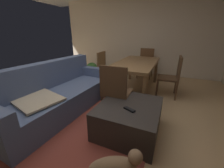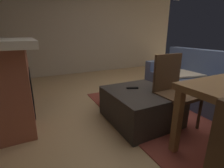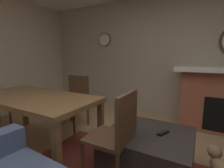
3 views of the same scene
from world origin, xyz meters
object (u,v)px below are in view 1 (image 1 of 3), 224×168
object	(u,v)px
tv_remote	(129,109)
dining_chair_south	(173,74)
dining_chair_east	(146,61)
small_dog	(116,165)
dining_table	(136,65)
potted_plant	(92,70)
dining_chair_north	(105,67)
couch	(58,95)
dining_chair_west	(116,89)
ottoman_coffee_table	(129,118)

from	to	relation	value
tv_remote	dining_chair_south	size ratio (longest dim) A/B	0.17
dining_chair_south	dining_chair_east	distance (m)	1.55
dining_chair_south	small_dog	size ratio (longest dim) A/B	1.80
dining_table	potted_plant	xyz separation A→B (m)	(0.34, 1.49, -0.37)
dining_chair_north	small_dog	bearing A→B (deg)	-151.16
couch	dining_chair_south	xyz separation A→B (m)	(1.53, -1.90, 0.21)
dining_chair_west	potted_plant	xyz separation A→B (m)	(1.65, 1.49, -0.23)
ottoman_coffee_table	dining_table	bearing A→B (deg)	11.56
small_dog	dining_chair_north	bearing A→B (deg)	28.84
dining_chair_west	dining_chair_east	distance (m)	2.61
dining_table	dining_chair_east	distance (m)	1.31
dining_chair_north	small_dog	distance (m)	2.64
couch	dining_chair_north	world-z (taller)	dining_chair_north
dining_chair_east	potted_plant	world-z (taller)	dining_chair_east
tv_remote	dining_chair_north	world-z (taller)	dining_chair_north
dining_chair_west	potted_plant	size ratio (longest dim) A/B	1.73
dining_table	small_dog	xyz separation A→B (m)	(-2.29, -0.42, -0.50)
couch	dining_chair_south	distance (m)	2.45
couch	dining_chair_east	size ratio (longest dim) A/B	2.46
tv_remote	dining_chair_west	size ratio (longest dim) A/B	0.17
tv_remote	small_dog	distance (m)	0.67
dining_table	small_dog	bearing A→B (deg)	-169.57
tv_remote	dining_chair_north	distance (m)	2.07
couch	potted_plant	size ratio (longest dim) A/B	4.27
ottoman_coffee_table	dining_chair_east	xyz separation A→B (m)	(2.85, 0.32, 0.31)
ottoman_coffee_table	potted_plant	xyz separation A→B (m)	(1.89, 1.80, 0.08)
dining_chair_east	small_dog	distance (m)	3.64
couch	potted_plant	world-z (taller)	couch
couch	dining_chair_west	distance (m)	1.10
ottoman_coffee_table	dining_chair_north	xyz separation A→B (m)	(1.55, 1.16, 0.31)
dining_chair_east	dining_chair_south	bearing A→B (deg)	-147.19
tv_remote	dining_chair_east	bearing A→B (deg)	29.22
dining_table	small_dog	size ratio (longest dim) A/B	3.53
ottoman_coffee_table	dining_table	xyz separation A→B (m)	(1.55, 0.32, 0.45)
dining_chair_north	potted_plant	distance (m)	0.77
dining_table	dining_chair_east	bearing A→B (deg)	0.00
dining_table	dining_chair_north	bearing A→B (deg)	90.15
ottoman_coffee_table	dining_chair_north	distance (m)	1.95
dining_chair_south	potted_plant	bearing A→B (deg)	81.70
potted_plant	small_dog	distance (m)	3.26
couch	dining_chair_west	size ratio (longest dim) A/B	2.46
ottoman_coffee_table	dining_chair_west	size ratio (longest dim) A/B	0.99
dining_table	small_dog	distance (m)	2.39
dining_chair_north	dining_chair_west	bearing A→B (deg)	-147.20
dining_chair_south	dining_table	bearing A→B (deg)	90.29
potted_plant	small_dog	xyz separation A→B (m)	(-2.64, -1.91, -0.13)
couch	small_dog	bearing A→B (deg)	-117.32
small_dog	ottoman_coffee_table	bearing A→B (deg)	8.05
potted_plant	dining_chair_east	bearing A→B (deg)	-57.09
dining_table	potted_plant	world-z (taller)	dining_table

